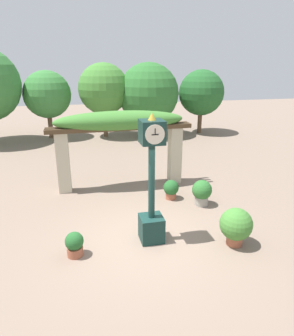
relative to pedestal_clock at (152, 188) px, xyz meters
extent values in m
plane|color=#7F6B5B|center=(-0.19, 0.11, -1.50)|extent=(60.00, 60.00, 0.00)
cube|color=#14332D|center=(0.00, 0.00, -1.16)|extent=(0.60, 0.60, 0.68)
cylinder|color=#14332D|center=(0.00, 0.00, 0.14)|extent=(0.17, 0.17, 1.92)
cylinder|color=gold|center=(0.00, 0.00, 1.12)|extent=(0.27, 0.27, 0.04)
cube|color=#14332D|center=(0.00, 0.00, 1.42)|extent=(0.56, 0.56, 0.56)
cylinder|color=beige|center=(0.00, -0.29, 1.42)|extent=(0.46, 0.02, 0.46)
cylinder|color=beige|center=(0.00, 0.29, 1.42)|extent=(0.46, 0.02, 0.46)
cube|color=black|center=(0.00, -0.30, 1.42)|extent=(0.16, 0.01, 0.02)
cube|color=black|center=(0.00, -0.30, 1.49)|extent=(0.02, 0.01, 0.15)
cone|color=gold|center=(0.00, 0.00, 1.78)|extent=(0.20, 0.20, 0.17)
cube|color=#BCB299|center=(-2.28, 3.88, -0.40)|extent=(0.45, 0.45, 2.20)
cube|color=#BCB299|center=(1.90, 3.88, -0.40)|extent=(0.45, 0.45, 2.20)
cube|color=#4C3823|center=(-0.19, 3.65, 0.78)|extent=(5.23, 0.11, 0.15)
cube|color=#4C3823|center=(-0.19, 3.88, 0.78)|extent=(5.23, 0.11, 0.15)
cube|color=#4C3823|center=(-0.19, 4.10, 0.78)|extent=(5.23, 0.11, 0.15)
ellipsoid|color=#427F33|center=(-0.19, 3.88, 1.03)|extent=(4.69, 1.05, 0.70)
cylinder|color=#9E563D|center=(2.04, -0.71, -1.36)|extent=(0.41, 0.41, 0.28)
sphere|color=#427F33|center=(2.04, -0.71, -0.91)|extent=(0.83, 0.83, 0.83)
cylinder|color=#9E563D|center=(1.29, 2.36, -1.39)|extent=(0.36, 0.36, 0.21)
sphere|color=#235B28|center=(1.29, 2.36, -1.09)|extent=(0.53, 0.53, 0.53)
cylinder|color=gray|center=(2.13, 1.66, -1.35)|extent=(0.44, 0.44, 0.29)
sphere|color=#2D6B2D|center=(2.13, 1.66, -0.96)|extent=(0.65, 0.65, 0.65)
cylinder|color=#9E563D|center=(-1.98, -0.26, -1.38)|extent=(0.39, 0.39, 0.23)
sphere|color=#235B28|center=(-1.98, -0.26, -1.10)|extent=(0.45, 0.45, 0.45)
cylinder|color=brown|center=(-3.35, 13.00, -0.65)|extent=(0.28, 0.28, 1.70)
sphere|color=#387A38|center=(-3.35, 13.00, 1.21)|extent=(2.88, 2.88, 2.88)
cylinder|color=brown|center=(0.09, 12.56, -0.54)|extent=(0.28, 0.28, 1.91)
sphere|color=#427F33|center=(0.09, 12.56, 1.52)|extent=(3.15, 3.15, 3.15)
cylinder|color=brown|center=(2.88, 12.27, -0.83)|extent=(0.28, 0.28, 1.34)
sphere|color=#2D6B2D|center=(2.88, 12.27, 1.19)|extent=(3.85, 3.85, 3.85)
cylinder|color=brown|center=(6.48, 12.26, -0.68)|extent=(0.28, 0.28, 1.64)
sphere|color=#235B28|center=(6.48, 12.26, 1.19)|extent=(2.98, 2.98, 2.98)
camera|label=1|loc=(-1.70, -6.72, 2.90)|focal=32.00mm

